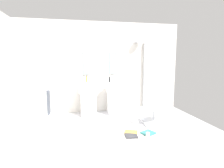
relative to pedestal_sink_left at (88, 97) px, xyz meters
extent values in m
cube|color=silver|center=(0.38, -1.24, -0.52)|extent=(4.80, 3.60, 0.04)
cube|color=silver|center=(0.38, 0.41, 0.80)|extent=(4.80, 0.10, 2.60)
cube|color=white|center=(0.00, 0.00, -0.18)|extent=(0.40, 0.40, 0.64)
cylinder|color=white|center=(0.00, 0.00, 0.27)|extent=(0.51, 0.51, 0.26)
cylinder|color=#B7BABF|center=(0.00, 0.14, 0.45)|extent=(0.02, 0.02, 0.10)
cube|color=white|center=(0.76, 0.00, -0.18)|extent=(0.40, 0.40, 0.64)
cylinder|color=white|center=(0.76, 0.00, 0.27)|extent=(0.51, 0.51, 0.26)
cylinder|color=#B7BABF|center=(0.76, 0.14, 0.45)|extent=(0.02, 0.02, 0.10)
cube|color=#8C9EA8|center=(0.00, 0.34, 0.93)|extent=(0.22, 0.03, 0.65)
cube|color=#8C9EA8|center=(0.76, 0.34, 0.93)|extent=(0.22, 0.03, 0.65)
cube|color=#B7BABF|center=(1.77, 0.29, 0.52)|extent=(0.14, 0.08, 2.05)
cylinder|color=#B7BABF|center=(1.62, 0.27, 1.53)|extent=(0.30, 0.02, 0.02)
cylinder|color=#B7BABF|center=(1.47, 0.24, 1.53)|extent=(0.24, 0.24, 0.02)
cube|color=#B7BABF|center=(1.51, -0.92, -0.47)|extent=(0.56, 0.50, 0.06)
cylinder|color=#B7BABF|center=(1.51, -0.92, -0.30)|extent=(0.05, 0.05, 0.34)
torus|color=silver|center=(1.51, -0.92, -0.10)|extent=(1.07, 1.07, 0.49)
cylinder|color=#B7BABF|center=(-1.05, -1.01, -0.03)|extent=(0.03, 0.03, 0.95)
cylinder|color=#B7BABF|center=(-0.87, -1.01, 0.40)|extent=(0.36, 0.02, 0.02)
cube|color=#4C515B|center=(-0.87, -1.01, 0.15)|extent=(0.04, 0.22, 0.50)
cube|color=white|center=(0.96, -1.50, -0.50)|extent=(1.28, 0.68, 0.01)
cube|color=teal|center=(1.12, -1.50, -0.48)|extent=(0.32, 0.30, 0.04)
cube|color=gold|center=(0.80, -1.39, -0.48)|extent=(0.31, 0.27, 0.03)
cube|color=#38383D|center=(0.74, -1.57, -0.48)|extent=(0.26, 0.23, 0.03)
cylinder|color=white|center=(1.06, -1.64, -0.45)|extent=(0.07, 0.07, 0.09)
cylinder|color=#99999E|center=(-0.10, 0.13, 0.49)|extent=(0.04, 0.04, 0.17)
cylinder|color=black|center=(-0.10, 0.13, 0.58)|extent=(0.02, 0.02, 0.02)
cylinder|color=black|center=(0.60, 0.02, 0.47)|extent=(0.04, 0.04, 0.14)
cylinder|color=black|center=(0.60, 0.02, 0.55)|extent=(0.02, 0.02, 0.02)
cylinder|color=#C68C38|center=(-0.03, 0.12, 0.48)|extent=(0.04, 0.04, 0.16)
cylinder|color=black|center=(-0.03, 0.12, 0.57)|extent=(0.02, 0.02, 0.02)
camera|label=1|loc=(-0.27, -4.73, 1.01)|focal=28.19mm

